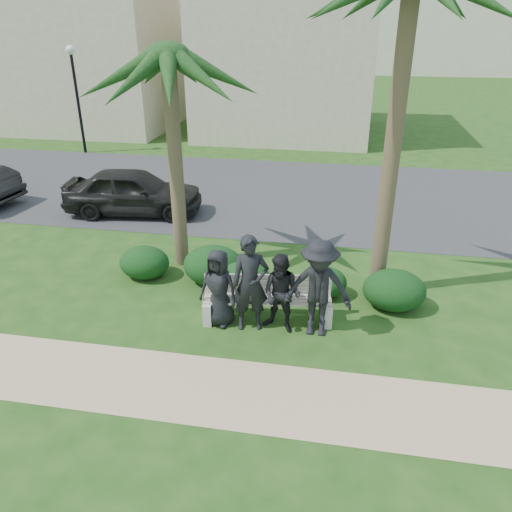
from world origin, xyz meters
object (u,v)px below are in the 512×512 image
object	(u,v)px
park_bench	(268,302)
car_a	(133,192)
palm_left	(168,58)
man_c	(282,294)
man_d	(318,289)
street_lamp	(75,81)
man_a	(219,288)
man_b	(250,284)

from	to	relation	value
park_bench	car_a	distance (m)	6.94
park_bench	palm_left	bearing A→B (deg)	130.44
park_bench	man_c	distance (m)	0.57
man_d	palm_left	bearing A→B (deg)	145.11
man_c	palm_left	xyz separation A→B (m)	(-2.69, 2.40, 3.79)
street_lamp	palm_left	distance (m)	12.18
man_a	palm_left	bearing A→B (deg)	136.17
park_bench	palm_left	distance (m)	5.25
park_bench	street_lamp	bearing A→B (deg)	121.94
park_bench	car_a	size ratio (longest dim) A/B	0.63
street_lamp	car_a	xyz separation A→B (m)	(5.03, -6.62, -2.27)
street_lamp	man_b	distance (m)	15.42
park_bench	man_a	size ratio (longest dim) A/B	1.65
street_lamp	palm_left	world-z (taller)	palm_left
man_d	palm_left	xyz separation A→B (m)	(-3.34, 2.39, 3.62)
man_a	car_a	distance (m)	6.58
man_b	car_a	world-z (taller)	man_b
park_bench	man_a	bearing A→B (deg)	-170.95
man_a	car_a	world-z (taller)	man_a
man_b	palm_left	size ratio (longest dim) A/B	0.34
street_lamp	man_a	world-z (taller)	street_lamp
man_d	man_b	bearing A→B (deg)	-178.28
park_bench	man_c	world-z (taller)	man_c
man_d	car_a	distance (m)	7.82
street_lamp	man_c	size ratio (longest dim) A/B	2.81
man_b	man_c	xyz separation A→B (m)	(0.58, 0.01, -0.17)
street_lamp	man_d	distance (m)	16.19
park_bench	man_a	world-z (taller)	man_a
park_bench	palm_left	xyz separation A→B (m)	(-2.39, 2.11, 4.17)
man_b	man_c	size ratio (longest dim) A/B	1.22
man_a	man_b	world-z (taller)	man_b
palm_left	man_a	bearing A→B (deg)	-57.61
man_a	car_a	bearing A→B (deg)	140.12
park_bench	man_d	distance (m)	1.14
palm_left	car_a	size ratio (longest dim) A/B	1.39
man_b	man_c	bearing A→B (deg)	-13.63
street_lamp	car_a	world-z (taller)	street_lamp
man_a	man_c	world-z (taller)	man_c
palm_left	man_c	bearing A→B (deg)	-41.73
street_lamp	park_bench	bearing A→B (deg)	-49.90
street_lamp	man_c	distance (m)	15.79
park_bench	man_c	size ratio (longest dim) A/B	1.64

